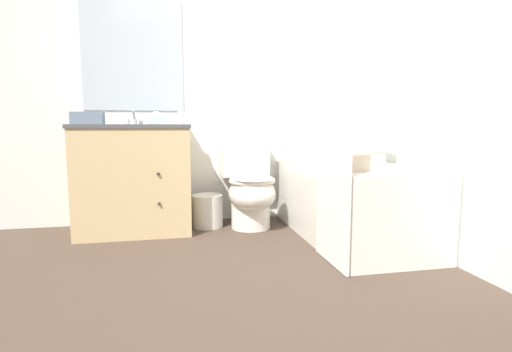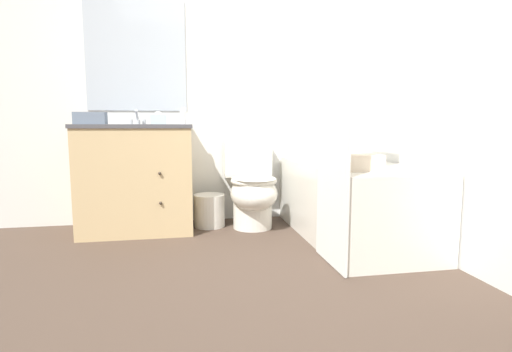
% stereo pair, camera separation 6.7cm
% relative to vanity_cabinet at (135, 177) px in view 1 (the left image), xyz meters
% --- Properties ---
extents(ground_plane, '(14.00, 14.00, 0.00)m').
position_rel_vanity_cabinet_xyz_m(ground_plane, '(0.78, -1.55, -0.45)').
color(ground_plane, '#47382D').
extents(wall_back, '(8.00, 0.06, 2.50)m').
position_rel_vanity_cabinet_xyz_m(wall_back, '(0.77, 0.31, 0.80)').
color(wall_back, silver).
rests_on(wall_back, ground_plane).
extents(wall_right, '(0.05, 2.83, 2.50)m').
position_rel_vanity_cabinet_xyz_m(wall_right, '(2.03, -0.63, 0.80)').
color(wall_right, silver).
rests_on(wall_right, ground_plane).
extents(vanity_cabinet, '(0.90, 0.61, 0.88)m').
position_rel_vanity_cabinet_xyz_m(vanity_cabinet, '(0.00, 0.00, 0.00)').
color(vanity_cabinet, tan).
rests_on(vanity_cabinet, ground_plane).
extents(sink_faucet, '(0.14, 0.12, 0.12)m').
position_rel_vanity_cabinet_xyz_m(sink_faucet, '(-0.00, 0.19, 0.46)').
color(sink_faucet, silver).
rests_on(sink_faucet, vanity_cabinet).
extents(toilet, '(0.42, 0.65, 0.74)m').
position_rel_vanity_cabinet_xyz_m(toilet, '(0.95, -0.06, -0.12)').
color(toilet, silver).
rests_on(toilet, ground_plane).
extents(bathtub, '(0.72, 1.59, 0.58)m').
position_rel_vanity_cabinet_xyz_m(bathtub, '(1.64, -0.51, -0.16)').
color(bathtub, silver).
rests_on(bathtub, ground_plane).
extents(shower_curtain, '(0.02, 0.49, 1.93)m').
position_rel_vanity_cabinet_xyz_m(shower_curtain, '(1.27, -1.07, 0.52)').
color(shower_curtain, white).
rests_on(shower_curtain, ground_plane).
extents(wastebasket, '(0.27, 0.27, 0.28)m').
position_rel_vanity_cabinet_xyz_m(wastebasket, '(0.59, 0.02, -0.31)').
color(wastebasket, silver).
rests_on(wastebasket, ground_plane).
extents(tissue_box, '(0.12, 0.11, 0.10)m').
position_rel_vanity_cabinet_xyz_m(tissue_box, '(0.19, -0.04, 0.47)').
color(tissue_box, silver).
rests_on(tissue_box, vanity_cabinet).
extents(soap_dispenser, '(0.05, 0.05, 0.14)m').
position_rel_vanity_cabinet_xyz_m(soap_dispenser, '(0.38, 0.04, 0.49)').
color(soap_dispenser, silver).
rests_on(soap_dispenser, vanity_cabinet).
extents(hand_towel_folded, '(0.22, 0.12, 0.09)m').
position_rel_vanity_cabinet_xyz_m(hand_towel_folded, '(-0.30, -0.21, 0.47)').
color(hand_towel_folded, slate).
rests_on(hand_towel_folded, vanity_cabinet).
extents(bath_towel_folded, '(0.28, 0.21, 0.10)m').
position_rel_vanity_cabinet_xyz_m(bath_towel_folded, '(1.48, -0.97, 0.18)').
color(bath_towel_folded, beige).
rests_on(bath_towel_folded, bathtub).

